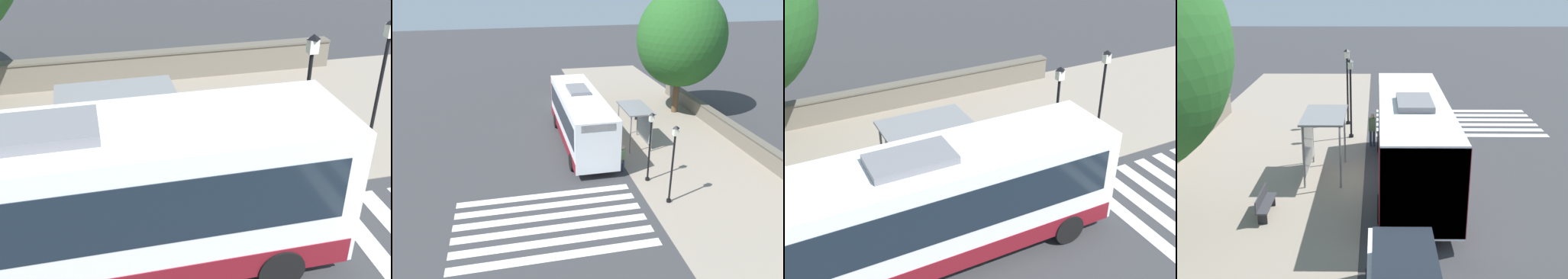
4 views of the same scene
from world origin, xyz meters
The scene contains 12 objects.
ground_plane centered at (0.00, 0.00, 0.00)m, with size 120.00×120.00×0.00m, color #353538.
sidewalk_plaza centered at (-4.50, 0.00, 0.01)m, with size 9.00×44.00×0.02m.
crosswalk_stripes centered at (5.00, 8.15, 0.00)m, with size 9.00×5.25×0.01m.
stone_wall centered at (-8.55, 0.00, 0.60)m, with size 0.60×20.00×1.19m.
bus centered at (1.90, -0.44, 1.91)m, with size 2.71×10.46×3.70m.
bus_shelter centered at (-1.77, 0.49, 2.19)m, with size 1.72×3.05×2.65m.
pedestrian centered at (0.30, 4.04, 0.98)m, with size 0.34×0.22×1.66m.
bench centered at (-3.38, -3.18, 0.48)m, with size 0.40×1.71×0.88m.
street_lamp_near centered at (-0.79, 5.38, 2.42)m, with size 0.28×0.28×4.07m.
street_lamp_far centered at (-1.09, 7.70, 2.50)m, with size 0.28×0.28×4.22m.
shade_tree centered at (-7.01, -4.99, 6.07)m, with size 6.90×6.90×9.88m.
parked_car_behind_bus centered at (1.16, -9.01, 1.04)m, with size 1.83×4.67×2.17m.
Camera 2 is at (6.43, 22.94, 10.83)m, focal length 35.00 mm.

